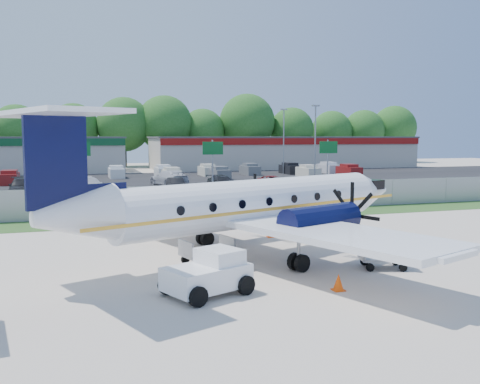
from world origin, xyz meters
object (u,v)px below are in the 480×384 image
object	(u,v)px
pushback_tug	(210,273)
baggage_cart_near	(207,252)
baggage_cart_far	(383,257)
aircraft	(249,203)

from	to	relation	value
pushback_tug	baggage_cart_near	size ratio (longest dim) A/B	1.39
baggage_cart_near	baggage_cart_far	size ratio (longest dim) A/B	1.10
aircraft	baggage_cart_near	xyz separation A→B (m)	(-2.12, -0.81, -1.87)
aircraft	pushback_tug	world-z (taller)	aircraft
aircraft	baggage_cart_near	distance (m)	2.94
aircraft	pushback_tug	distance (m)	6.05
baggage_cart_near	baggage_cart_far	world-z (taller)	baggage_cart_near
pushback_tug	baggage_cart_near	distance (m)	4.23
pushback_tug	aircraft	bearing A→B (deg)	57.97
pushback_tug	baggage_cart_near	bearing A→B (deg)	76.82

